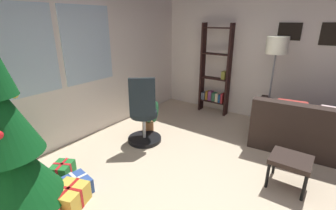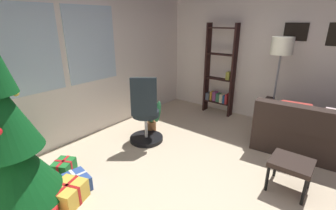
% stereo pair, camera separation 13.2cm
% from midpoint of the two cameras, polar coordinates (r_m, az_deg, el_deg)
% --- Properties ---
extents(ground_plane, '(5.00, 5.11, 0.10)m').
position_cam_midpoint_polar(ground_plane, '(3.12, 14.43, -20.42)').
color(ground_plane, beige).
extents(wall_back_with_windows, '(5.00, 0.12, 2.83)m').
position_cam_midpoint_polar(wall_back_with_windows, '(4.15, -18.93, 11.65)').
color(wall_back_with_windows, silver).
rests_on(wall_back_with_windows, ground_plane).
extents(wall_right_with_frames, '(0.12, 5.11, 2.83)m').
position_cam_midpoint_polar(wall_right_with_frames, '(4.91, 28.81, 11.36)').
color(wall_right_with_frames, silver).
rests_on(wall_right_with_frames, ground_plane).
extents(couch, '(1.84, 1.83, 0.82)m').
position_cam_midpoint_polar(couch, '(4.45, 34.67, -5.53)').
color(couch, '#2C211C').
rests_on(couch, ground_plane).
extents(footstool, '(0.41, 0.45, 0.40)m').
position_cam_midpoint_polar(footstool, '(3.22, 28.62, -12.59)').
color(footstool, '#2C211C').
rests_on(footstool, ground_plane).
extents(holiday_tree, '(0.93, 0.93, 2.55)m').
position_cam_midpoint_polar(holiday_tree, '(2.77, -33.37, -6.77)').
color(holiday_tree, '#4C331E').
rests_on(holiday_tree, ground_plane).
extents(gift_box_green, '(0.35, 0.33, 0.17)m').
position_cam_midpoint_polar(gift_box_green, '(3.54, -22.81, -13.52)').
color(gift_box_green, '#1E722D').
rests_on(gift_box_green, ground_plane).
extents(gift_box_gold, '(0.44, 0.41, 0.23)m').
position_cam_midpoint_polar(gift_box_gold, '(3.01, -21.71, -19.21)').
color(gift_box_gold, gold).
rests_on(gift_box_gold, ground_plane).
extents(gift_box_blue, '(0.32, 0.36, 0.19)m').
position_cam_midpoint_polar(gift_box_blue, '(3.18, -20.11, -17.13)').
color(gift_box_blue, '#2D4C99').
rests_on(gift_box_blue, ground_plane).
extents(office_chair, '(0.60, 0.59, 1.13)m').
position_cam_midpoint_polar(office_chair, '(3.85, -4.50, -3.00)').
color(office_chair, black).
rests_on(office_chair, ground_plane).
extents(bookshelf, '(0.18, 0.64, 1.89)m').
position_cam_midpoint_polar(bookshelf, '(5.14, 13.07, 6.72)').
color(bookshelf, black).
rests_on(bookshelf, ground_plane).
extents(floor_lamp, '(0.35, 0.35, 1.68)m').
position_cam_midpoint_polar(floor_lamp, '(4.39, 26.36, 11.08)').
color(floor_lamp, slate).
rests_on(floor_lamp, ground_plane).
extents(potted_plant, '(0.32, 0.34, 0.64)m').
position_cam_midpoint_polar(potted_plant, '(4.26, -2.71, -3.18)').
color(potted_plant, '#975F38').
rests_on(potted_plant, ground_plane).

